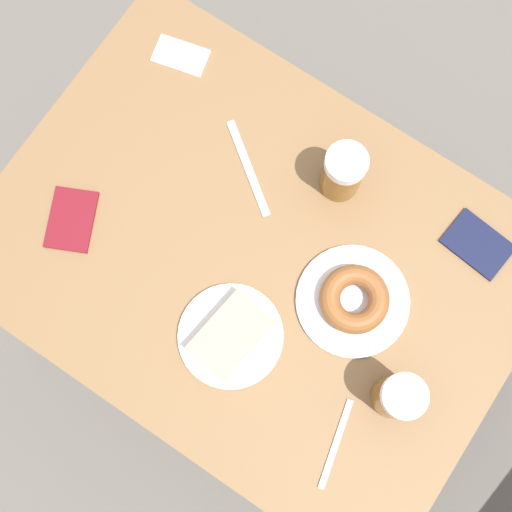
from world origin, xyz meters
name	(u,v)px	position (x,y,z in m)	size (l,w,h in m)	color
ground_plane	(256,310)	(0.00, 0.00, 0.00)	(8.00, 8.00, 0.00)	#666059
table	(256,265)	(0.00, 0.00, 0.70)	(0.77, 1.05, 0.77)	olive
plate_with_cake	(230,335)	(0.15, 0.04, 0.79)	(0.20, 0.20, 0.05)	silver
plate_with_donut	(354,300)	(-0.03, 0.20, 0.79)	(0.22, 0.22, 0.05)	silver
beer_mug_left	(398,397)	(0.08, 0.36, 0.84)	(0.08, 0.08, 0.14)	#8C5619
beer_mug_center	(343,172)	(-0.22, 0.05, 0.84)	(0.08, 0.08, 0.14)	#8C5619
napkin_folded	(181,56)	(-0.27, -0.37, 0.77)	(0.09, 0.12, 0.00)	white
fork	(336,444)	(0.21, 0.32, 0.77)	(0.17, 0.05, 0.00)	silver
knife	(248,168)	(-0.15, -0.12, 0.77)	(0.14, 0.18, 0.00)	silver
passport_near_edge	(478,244)	(-0.26, 0.35, 0.78)	(0.10, 0.13, 0.01)	#141938
passport_far_edge	(71,219)	(0.14, -0.35, 0.78)	(0.15, 0.13, 0.01)	maroon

